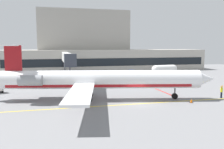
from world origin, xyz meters
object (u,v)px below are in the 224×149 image
at_px(fuel_tank, 165,69).
at_px(pushback_tractor, 129,74).
at_px(marshaller, 221,92).
at_px(regional_jet, 96,80).

bearing_deg(fuel_tank, pushback_tractor, -155.82).
bearing_deg(pushback_tractor, marshaller, -77.13).
height_order(fuel_tank, marshaller, fuel_tank).
bearing_deg(marshaller, pushback_tractor, 102.87).
relative_size(regional_jet, fuel_tank, 4.24).
bearing_deg(marshaller, regional_jet, 169.38).
distance_m(fuel_tank, marshaller, 32.74).
relative_size(fuel_tank, marshaller, 4.16).
xyz_separation_m(pushback_tractor, marshaller, (6.07, -26.57, 0.11)).
distance_m(regional_jet, pushback_tractor, 26.45).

